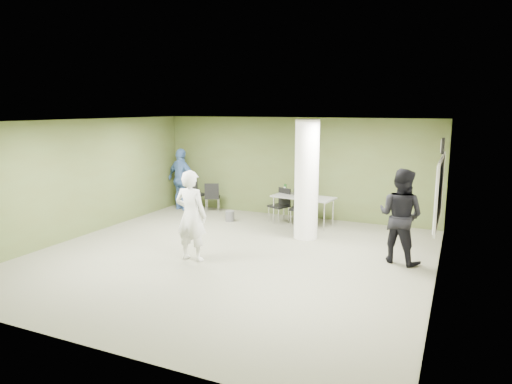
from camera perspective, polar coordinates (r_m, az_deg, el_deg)
The scene contains 17 objects.
floor at distance 9.63m, azimuth -3.30°, elevation -8.06°, with size 8.00×8.00×0.00m, color #595A47.
ceiling at distance 9.14m, azimuth -3.49°, elevation 8.84°, with size 8.00×8.00×0.00m, color white.
wall_back at distance 12.92m, azimuth 4.86°, elevation 3.07°, with size 8.00×0.02×2.80m, color #454C24.
wall_left at distance 11.67m, azimuth -21.09°, elevation 1.60°, with size 0.02×8.00×2.80m, color #454C24.
wall_right_cream at distance 8.26m, azimuth 22.05°, elevation -1.89°, with size 0.02×8.00×2.80m, color beige.
column at distance 10.72m, azimuth 6.34°, elevation 1.52°, with size 0.56×0.56×2.80m, color silver.
whiteboard at distance 9.42m, azimuth 21.94°, elevation 0.19°, with size 0.05×2.30×1.30m.
wall_clock at distance 9.32m, azimuth 22.30°, elevation 5.34°, with size 0.06×0.32×0.32m.
folding_table at distance 12.05m, azimuth 5.84°, elevation -0.76°, with size 1.70×0.93×1.02m.
wastebasket at distance 12.50m, azimuth -3.28°, elevation -3.02°, with size 0.25×0.25×0.29m, color #4C4C4C.
chair_back_left at distance 13.77m, azimuth -7.73°, elevation 0.03°, with size 0.57×0.57×0.99m.
chair_back_right at distance 13.60m, azimuth -5.50°, elevation -0.37°, with size 0.58×0.58×0.88m.
chair_table_left at distance 12.35m, azimuth 3.16°, elevation -1.31°, with size 0.61×0.61×0.92m.
chair_table_right at distance 12.07m, azimuth 5.60°, elevation -1.59°, with size 0.50×0.50×0.94m.
woman_white at distance 9.25m, azimuth -8.13°, elevation -2.96°, with size 0.68×0.44×1.85m, color silver.
man_black at distance 9.49m, azimuth 17.61°, elevation -2.87°, with size 0.92×0.72×1.90m, color black.
man_blue at distance 13.96m, azimuth -9.29°, elevation 1.58°, with size 1.09×0.45×1.86m, color #4165A1.
Camera 1 is at (4.24, -8.09, 3.06)m, focal length 32.00 mm.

